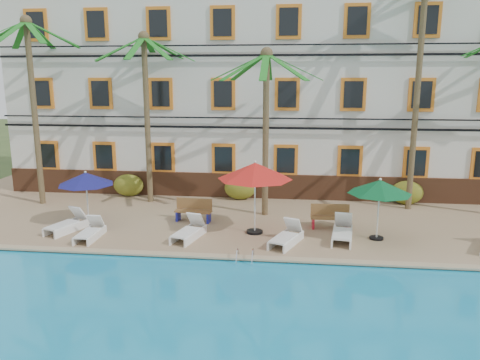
# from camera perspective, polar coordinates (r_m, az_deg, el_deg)

# --- Properties ---
(ground) EXTENTS (100.00, 100.00, 0.00)m
(ground) POSITION_cam_1_polar(r_m,az_deg,el_deg) (16.38, -0.36, -9.13)
(ground) COLOR #384C23
(ground) RESTS_ON ground
(pool_deck) EXTENTS (30.00, 12.00, 0.25)m
(pool_deck) POSITION_cam_1_polar(r_m,az_deg,el_deg) (21.05, 1.29, -3.84)
(pool_deck) COLOR tan
(pool_deck) RESTS_ON ground
(pool_coping) EXTENTS (30.00, 0.35, 0.06)m
(pool_coping) POSITION_cam_1_polar(r_m,az_deg,el_deg) (15.45, -0.76, -9.38)
(pool_coping) COLOR tan
(pool_coping) RESTS_ON pool_deck
(hotel_building) EXTENTS (25.40, 6.44, 10.22)m
(hotel_building) POSITION_cam_1_polar(r_m,az_deg,el_deg) (25.18, 2.41, 10.93)
(hotel_building) COLOR silver
(hotel_building) RESTS_ON pool_deck
(palm_a) EXTENTS (4.54, 4.54, 8.40)m
(palm_a) POSITION_cam_1_polar(r_m,az_deg,el_deg) (23.08, -24.02, 10.41)
(palm_a) COLOR brown
(palm_a) RESTS_ON pool_deck
(palm_b) EXTENTS (4.54, 4.54, 7.77)m
(palm_b) POSITION_cam_1_polar(r_m,az_deg,el_deg) (21.91, -11.38, 10.23)
(palm_b) COLOR brown
(palm_b) RESTS_ON pool_deck
(palm_c) EXTENTS (4.54, 4.54, 6.95)m
(palm_c) POSITION_cam_1_polar(r_m,az_deg,el_deg) (19.38, 3.19, 8.79)
(palm_c) COLOR brown
(palm_c) RESTS_ON pool_deck
(palm_d) EXTENTS (4.54, 4.54, 10.46)m
(palm_d) POSITION_cam_1_polar(r_m,az_deg,el_deg) (21.59, 21.08, 13.65)
(palm_d) COLOR brown
(palm_d) RESTS_ON pool_deck
(shrub_left) EXTENTS (1.50, 0.90, 1.10)m
(shrub_left) POSITION_cam_1_polar(r_m,az_deg,el_deg) (23.75, -13.43, -0.62)
(shrub_left) COLOR #265317
(shrub_left) RESTS_ON pool_deck
(shrub_mid) EXTENTS (1.50, 0.90, 1.10)m
(shrub_mid) POSITION_cam_1_polar(r_m,az_deg,el_deg) (22.48, -0.00, -1.01)
(shrub_mid) COLOR #265317
(shrub_mid) RESTS_ON pool_deck
(shrub_right) EXTENTS (1.50, 0.90, 1.10)m
(shrub_right) POSITION_cam_1_polar(r_m,az_deg,el_deg) (22.96, 19.66, -1.46)
(shrub_right) COLOR #265317
(shrub_right) RESTS_ON pool_deck
(umbrella_blue) EXTENTS (2.18, 2.18, 2.19)m
(umbrella_blue) POSITION_cam_1_polar(r_m,az_deg,el_deg) (19.32, -18.28, 0.12)
(umbrella_blue) COLOR black
(umbrella_blue) RESTS_ON pool_deck
(umbrella_red) EXTENTS (2.79, 2.79, 2.78)m
(umbrella_red) POSITION_cam_1_polar(r_m,az_deg,el_deg) (17.22, 1.85, 1.07)
(umbrella_red) COLOR black
(umbrella_red) RESTS_ON pool_deck
(umbrella_green) EXTENTS (2.27, 2.27, 2.28)m
(umbrella_green) POSITION_cam_1_polar(r_m,az_deg,el_deg) (17.36, 16.67, -0.85)
(umbrella_green) COLOR black
(umbrella_green) RESTS_ON pool_deck
(lounger_a) EXTENTS (1.20, 1.93, 0.86)m
(lounger_a) POSITION_cam_1_polar(r_m,az_deg,el_deg) (19.15, -20.28, -5.03)
(lounger_a) COLOR white
(lounger_a) RESTS_ON pool_deck
(lounger_b) EXTENTS (0.60, 1.66, 0.78)m
(lounger_b) POSITION_cam_1_polar(r_m,az_deg,el_deg) (18.00, -17.80, -6.03)
(lounger_b) COLOR white
(lounger_b) RESTS_ON pool_deck
(lounger_c) EXTENTS (1.06, 1.91, 0.85)m
(lounger_c) POSITION_cam_1_polar(r_m,az_deg,el_deg) (17.27, -6.23, -6.20)
(lounger_c) COLOR white
(lounger_c) RESTS_ON pool_deck
(lounger_d) EXTENTS (1.28, 1.92, 0.86)m
(lounger_d) POSITION_cam_1_polar(r_m,az_deg,el_deg) (16.66, 5.70, -6.88)
(lounger_d) COLOR white
(lounger_d) RESTS_ON pool_deck
(lounger_e) EXTENTS (0.94, 2.00, 0.91)m
(lounger_e) POSITION_cam_1_polar(r_m,az_deg,el_deg) (17.40, 12.38, -6.21)
(lounger_e) COLOR white
(lounger_e) RESTS_ON pool_deck
(bench_left) EXTENTS (1.53, 0.60, 0.93)m
(bench_left) POSITION_cam_1_polar(r_m,az_deg,el_deg) (19.22, -5.65, -3.64)
(bench_left) COLOR olive
(bench_left) RESTS_ON pool_deck
(bench_right) EXTENTS (1.52, 0.53, 0.93)m
(bench_right) POSITION_cam_1_polar(r_m,az_deg,el_deg) (18.62, 10.90, -4.35)
(bench_right) COLOR olive
(bench_right) RESTS_ON pool_deck
(pool_ladder) EXTENTS (0.54, 0.74, 0.74)m
(pool_ladder) POSITION_cam_1_polar(r_m,az_deg,el_deg) (15.33, 0.64, -9.68)
(pool_ladder) COLOR silver
(pool_ladder) RESTS_ON ground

